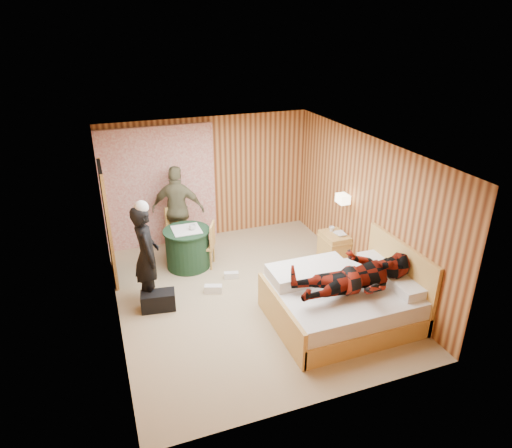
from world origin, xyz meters
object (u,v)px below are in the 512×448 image
object	(u,v)px
bed	(344,300)
wall_lamp	(343,199)
nightstand	(334,247)
woman_standing	(147,255)
duffel_bag	(158,301)
chair_near	(207,242)
man_on_bed	(357,268)
round_table	(188,248)
man_at_table	(178,210)
chair_far	(178,226)

from	to	relation	value
bed	wall_lamp	bearing A→B (deg)	62.69
nightstand	woman_standing	xyz separation A→B (m)	(-3.44, -0.16, 0.54)
nightstand	duffel_bag	distance (m)	3.40
chair_near	wall_lamp	bearing A→B (deg)	96.05
woman_standing	man_on_bed	world-z (taller)	man_on_bed
wall_lamp	woman_standing	bearing A→B (deg)	-179.20
round_table	chair_near	xyz separation A→B (m)	(0.35, -0.10, 0.11)
wall_lamp	duffel_bag	xyz separation A→B (m)	(-3.41, -0.33, -1.15)
wall_lamp	man_on_bed	world-z (taller)	man_on_bed
wall_lamp	man_at_table	bearing A→B (deg)	149.49
nightstand	duffel_bag	xyz separation A→B (m)	(-3.37, -0.44, -0.14)
chair_near	man_at_table	xyz separation A→B (m)	(-0.35, 0.81, 0.37)
nightstand	woman_standing	world-z (taller)	woman_standing
chair_far	chair_near	bearing A→B (deg)	-82.65
round_table	man_on_bed	bearing A→B (deg)	-54.41
nightstand	woman_standing	bearing A→B (deg)	-177.38
bed	chair_near	size ratio (longest dim) A/B	2.47
wall_lamp	nightstand	bearing A→B (deg)	111.67
bed	woman_standing	world-z (taller)	woman_standing
wall_lamp	nightstand	distance (m)	1.01
chair_far	round_table	bearing A→B (deg)	-106.50
duffel_bag	man_on_bed	world-z (taller)	man_on_bed
duffel_bag	man_at_table	xyz separation A→B (m)	(0.75, 1.90, 0.71)
wall_lamp	woman_standing	size ratio (longest dim) A/B	0.16
nightstand	woman_standing	distance (m)	3.49
bed	chair_near	world-z (taller)	bed
wall_lamp	man_at_table	distance (m)	3.12
wall_lamp	man_at_table	size ratio (longest dim) A/B	0.15
chair_far	chair_near	xyz separation A→B (m)	(0.38, -0.77, -0.05)
wall_lamp	nightstand	xyz separation A→B (m)	(-0.04, 0.11, -1.01)
bed	chair_far	xyz separation A→B (m)	(-1.89, 3.08, 0.21)
wall_lamp	chair_far	world-z (taller)	wall_lamp
chair_near	bed	bearing A→B (deg)	57.34
nightstand	man_at_table	world-z (taller)	man_at_table
wall_lamp	man_on_bed	size ratio (longest dim) A/B	0.15
wall_lamp	bed	xyz separation A→B (m)	(-0.80, -1.55, -0.97)
woman_standing	man_on_bed	xyz separation A→B (m)	(2.71, -1.73, 0.16)
nightstand	duffel_bag	size ratio (longest dim) A/B	1.10
duffel_bag	man_on_bed	bearing A→B (deg)	-20.45
woman_standing	man_on_bed	size ratio (longest dim) A/B	0.94
wall_lamp	duffel_bag	world-z (taller)	wall_lamp
bed	man_at_table	xyz separation A→B (m)	(-1.86, 3.12, 0.53)
bed	duffel_bag	bearing A→B (deg)	154.90
nightstand	man_on_bed	size ratio (longest dim) A/B	0.33
duffel_bag	man_on_bed	xyz separation A→B (m)	(2.64, -1.45, 0.85)
round_table	woman_standing	size ratio (longest dim) A/B	0.51
man_at_table	round_table	bearing A→B (deg)	113.22
man_at_table	bed	bearing A→B (deg)	144.01
bed	man_on_bed	xyz separation A→B (m)	(0.03, -0.23, 0.67)
chair_near	woman_standing	size ratio (longest dim) A/B	0.51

